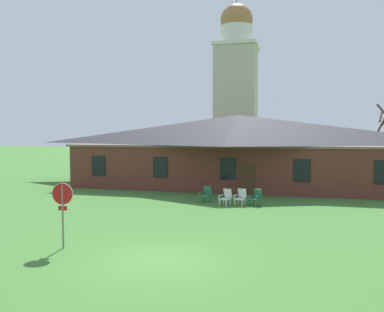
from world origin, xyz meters
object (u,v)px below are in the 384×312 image
lawn_chair_by_porch (206,194)px  lawn_chair_left_end (241,197)px  lawn_chair_middle (256,197)px  lawn_chair_near_door (226,197)px  stop_sign (63,202)px

lawn_chair_by_porch → lawn_chair_left_end: (2.21, -0.58, 0.00)m
lawn_chair_left_end → lawn_chair_middle: 0.89m
lawn_chair_left_end → lawn_chair_middle: (0.86, 0.22, 0.00)m
lawn_chair_by_porch → lawn_chair_near_door: (1.38, -0.82, 0.00)m
stop_sign → lawn_chair_left_end: size_ratio=2.51×
lawn_chair_left_end → lawn_chair_middle: bearing=14.2°
stop_sign → lawn_chair_middle: size_ratio=2.51×
lawn_chair_by_porch → lawn_chair_near_door: same height
lawn_chair_left_end → stop_sign: bearing=-117.4°
stop_sign → lawn_chair_middle: stop_sign is taller
stop_sign → lawn_chair_middle: bearing=59.5°
lawn_chair_near_door → lawn_chair_left_end: same height
lawn_chair_by_porch → lawn_chair_middle: same height
lawn_chair_near_door → stop_sign: bearing=-114.0°
stop_sign → lawn_chair_by_porch: 11.14m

